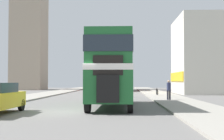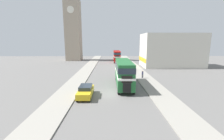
# 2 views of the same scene
# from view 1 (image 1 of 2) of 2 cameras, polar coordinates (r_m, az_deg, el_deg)

# --- Properties ---
(ground_plane) EXTENTS (120.00, 120.00, 0.00)m
(ground_plane) POSITION_cam_1_polar(r_m,az_deg,el_deg) (16.45, -7.11, -7.69)
(ground_plane) COLOR slate
(sidewalk_right) EXTENTS (3.50, 120.00, 0.12)m
(sidewalk_right) POSITION_cam_1_polar(r_m,az_deg,el_deg) (16.74, 16.54, -7.32)
(sidewalk_right) COLOR gray
(sidewalk_right) RESTS_ON ground_plane
(double_decker_bus) EXTENTS (2.46, 10.12, 4.31)m
(double_decker_bus) POSITION_cam_1_polar(r_m,az_deg,el_deg) (19.98, -0.00, 0.65)
(double_decker_bus) COLOR #1E602D
(double_decker_bus) RESTS_ON ground_plane
(bus_distant) EXTENTS (2.37, 9.98, 4.17)m
(bus_distant) POSITION_cam_1_polar(r_m,az_deg,el_deg) (51.84, 1.69, -1.08)
(bus_distant) COLOR #B2140F
(bus_distant) RESTS_ON ground_plane
(pedestrian_walking) EXTENTS (0.32, 0.32, 1.58)m
(pedestrian_walking) POSITION_cam_1_polar(r_m,az_deg,el_deg) (25.51, 10.34, -3.38)
(pedestrian_walking) COLOR #282833
(pedestrian_walking) RESTS_ON sidewalk_right
(bicycle_on_pavement) EXTENTS (0.05, 1.76, 0.78)m
(bicycle_on_pavement) POSITION_cam_1_polar(r_m,az_deg,el_deg) (33.88, 8.24, -3.94)
(bicycle_on_pavement) COLOR black
(bicycle_on_pavement) RESTS_ON sidewalk_right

